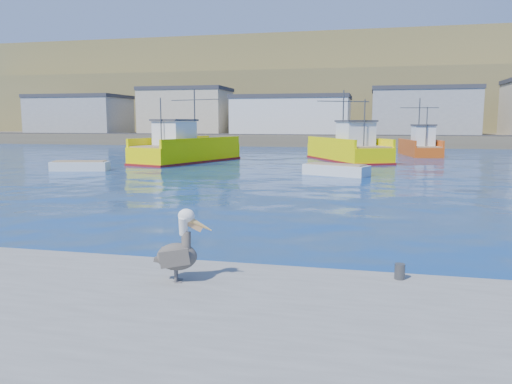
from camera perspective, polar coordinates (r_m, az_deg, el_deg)
ground at (r=13.72m, az=2.52°, el=-6.77°), size 260.00×260.00×0.00m
dock_bollards at (r=10.22m, az=2.41°, el=-8.18°), size 36.20×0.20×0.30m
far_shore at (r=122.40m, az=11.98°, el=10.40°), size 200.00×81.00×24.00m
trawler_yellow_a at (r=44.40m, az=-8.08°, el=4.76°), size 7.16×12.08×6.54m
trawler_yellow_b at (r=46.04m, az=10.54°, el=4.78°), size 8.37×11.36×6.46m
boat_orange at (r=54.94m, az=18.28°, el=4.99°), size 4.11×7.96×5.99m
skiff_left at (r=38.39m, az=-19.46°, el=2.74°), size 4.24×2.33×0.87m
skiff_mid at (r=33.34m, az=9.12°, el=2.40°), size 4.54×3.09×0.93m
pelican at (r=9.57m, az=-8.80°, el=-6.63°), size 1.12×0.64×1.39m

